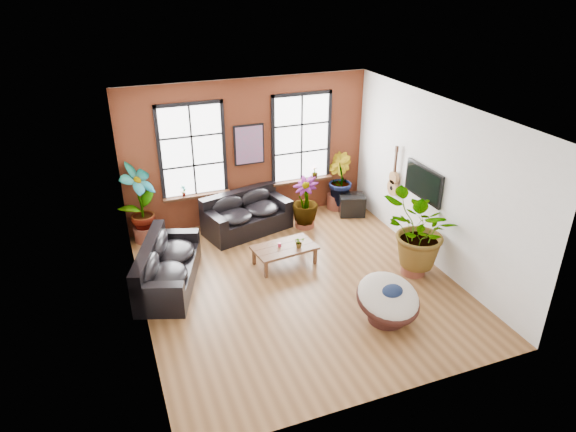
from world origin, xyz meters
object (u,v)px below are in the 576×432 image
at_px(sofa_back, 246,214).
at_px(sofa_left, 166,267).
at_px(coffee_table, 284,249).
at_px(papasan_chair, 388,299).

relative_size(sofa_back, sofa_left, 0.90).
height_order(sofa_left, coffee_table, sofa_left).
bearing_deg(papasan_chair, coffee_table, 103.04).
distance_m(coffee_table, papasan_chair, 2.68).
height_order(coffee_table, papasan_chair, papasan_chair).
xyz_separation_m(sofa_back, sofa_left, (-2.17, -1.71, -0.01)).
distance_m(sofa_back, sofa_left, 2.76).
bearing_deg(sofa_back, coffee_table, -95.31).
relative_size(coffee_table, papasan_chair, 1.03).
bearing_deg(papasan_chair, sofa_left, 134.12).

